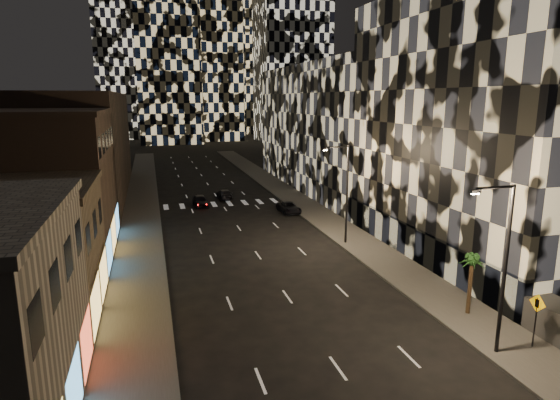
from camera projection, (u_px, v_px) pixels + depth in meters
sidewalk_left at (141, 208)px, 57.58m from camera, size 4.00×120.00×0.15m
sidewalk_right at (296, 199)px, 62.82m from camera, size 4.00×120.00×0.15m
curb_left at (158, 207)px, 58.13m from camera, size 0.20×120.00×0.15m
curb_right at (281, 200)px, 62.27m from camera, size 0.20×120.00×0.15m
retail_tan at (7, 259)px, 27.61m from camera, size 10.00×10.00×8.00m
retail_brown at (47, 188)px, 38.96m from camera, size 10.00×15.00×12.00m
retail_filler_left at (85, 146)px, 63.70m from camera, size 10.00×40.00×14.00m
midrise_right at (502, 126)px, 39.10m from camera, size 16.00×25.00×22.00m
midrise_base at (413, 242)px, 39.11m from camera, size 0.60×25.00×3.00m
midrise_filler_right at (346, 128)px, 70.13m from camera, size 16.00×40.00×18.00m
streetlight_near at (502, 259)px, 23.60m from camera, size 2.55×0.25×9.00m
streetlight_far at (345, 188)px, 42.43m from camera, size 2.55×0.25×9.00m
car_dark_midlane at (200, 201)px, 58.75m from camera, size 1.80×4.14×1.39m
car_dark_oncoming at (225, 194)px, 63.01m from camera, size 1.88×4.48×1.29m
car_dark_rightlane at (289, 207)px, 55.46m from camera, size 2.21×4.52×1.24m
ped_sign at (537, 311)px, 24.83m from camera, size 0.12×1.00×3.01m
palm_tree at (472, 264)px, 28.57m from camera, size 1.98×1.93×3.87m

